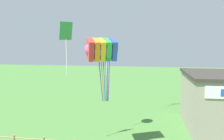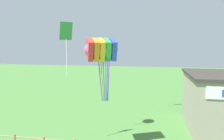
# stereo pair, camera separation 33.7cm
# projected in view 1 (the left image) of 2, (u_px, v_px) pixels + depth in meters

# --- Properties ---
(kite_rainbow_parafoil) EXTENTS (2.56, 2.19, 4.08)m
(kite_rainbow_parafoil) POSITION_uv_depth(u_px,v_px,m) (102.00, 50.00, 13.76)
(kite_rainbow_parafoil) COLOR #E54C8C
(kite_green_diamond) EXTENTS (0.83, 0.79, 3.51)m
(kite_green_diamond) POSITION_uv_depth(u_px,v_px,m) (66.00, 37.00, 14.24)
(kite_green_diamond) COLOR green
(kite_blue_delta) EXTENTS (1.13, 1.05, 2.79)m
(kite_blue_delta) POSITION_uv_depth(u_px,v_px,m) (107.00, 44.00, 16.77)
(kite_blue_delta) COLOR blue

